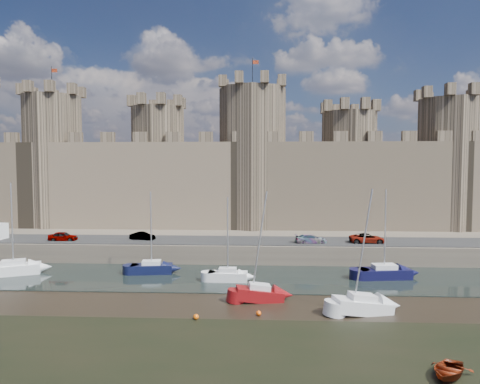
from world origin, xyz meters
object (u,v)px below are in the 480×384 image
Objects in this scene: car_3 at (367,238)px; sailboat_0 at (13,268)px; car_1 at (142,236)px; sailboat_5 at (362,305)px; sailboat_3 at (384,272)px; car_0 at (63,236)px; sailboat_2 at (228,275)px; sailboat_4 at (260,293)px; sailboat_1 at (152,267)px; car_2 at (311,239)px.

car_3 is 0.43× the size of sailboat_0.
sailboat_5 is at bearing -118.33° from car_1.
car_3 is at bearing 81.87° from sailboat_3.
sailboat_2 is (23.28, -10.17, -2.38)m from car_0.
car_1 is 31.67m from sailboat_3.
car_0 is at bearing 138.89° from sailboat_4.
sailboat_1 is (-26.94, -7.56, -2.37)m from car_3.
car_1 is 24.21m from sailboat_4.
sailboat_0 is at bearing 155.03° from sailboat_4.
sailboat_5 is at bearing -27.30° from sailboat_4.
car_3 reaches higher than car_1.
car_0 reaches higher than car_1.
car_2 is (33.51, -0.13, -0.05)m from car_0.
sailboat_5 reaches higher than sailboat_3.
car_3 reaches higher than car_0.
sailboat_1 is at bearing 171.08° from sailboat_3.
sailboat_3 is at bearing -141.64° from car_2.
sailboat_5 is (37.60, -11.06, -0.05)m from sailboat_0.
sailboat_4 is at bearing -155.55° from sailboat_3.
car_0 is at bearing 107.51° from car_1.
sailboat_4 is (-14.02, -8.57, -0.02)m from sailboat_3.
car_1 is at bearing 104.52° from sailboat_1.
car_1 is 17.13m from sailboat_2.
car_2 is 14.52m from sailboat_2.
car_1 is 0.83× the size of car_2.
sailboat_0 is (-12.54, -9.73, -2.24)m from car_1.
car_2 is at bearing -81.84° from car_1.
sailboat_0 is at bearing 165.38° from car_0.
sailboat_2 is at bearing 129.46° from sailboat_5.
car_2 is 19.77m from sailboat_5.
sailboat_1 reaches higher than car_2.
sailboat_1 reaches higher than car_0.
car_1 is 0.37× the size of sailboat_2.
sailboat_2 is at bearing -27.32° from sailboat_0.
sailboat_4 reaches higher than sailboat_1.
sailboat_0 reaches higher than sailboat_2.
sailboat_4 is (-14.19, -17.03, -2.38)m from car_3.
sailboat_0 is 16.01m from sailboat_1.
car_1 is 0.34× the size of sailboat_3.
sailboat_1 is at bearing -119.41° from car_0.
sailboat_3 is (-0.17, -8.46, -2.37)m from car_3.
car_3 is 0.45× the size of sailboat_4.
car_1 is at bearing 122.98° from sailboat_4.
sailboat_5 is at bearing -37.37° from sailboat_1.
sailboat_0 reaches higher than sailboat_3.
sailboat_0 reaches higher than car_3.
sailboat_2 reaches higher than car_2.
car_0 is 0.39× the size of sailboat_1.
sailboat_2 is 7.44m from sailboat_4.
sailboat_0 is 1.03× the size of sailboat_4.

